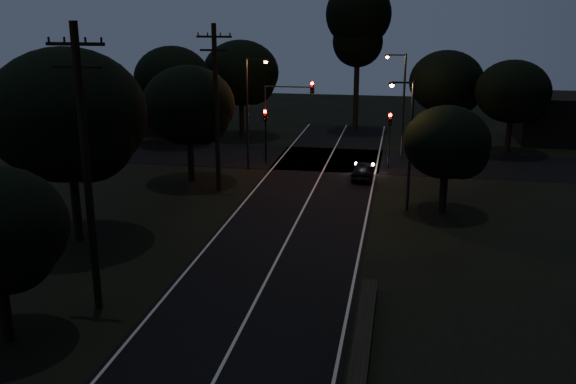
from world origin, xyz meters
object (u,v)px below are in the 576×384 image
(signal_left, at_px, (266,126))
(streetlight_c, at_px, (408,137))
(tall_pine, at_px, (358,23))
(car, at_px, (363,170))
(utility_pole_far, at_px, (216,106))
(streetlight_b, at_px, (401,98))
(signal_mast, at_px, (288,107))
(signal_right, at_px, (390,130))
(streetlight_a, at_px, (250,106))
(utility_pole_mid, at_px, (86,167))

(signal_left, distance_m, streetlight_c, 14.52)
(tall_pine, distance_m, car, 20.69)
(tall_pine, relative_size, car, 3.83)
(utility_pole_far, distance_m, streetlight_b, 16.51)
(streetlight_b, bearing_deg, signal_mast, -154.01)
(streetlight_c, bearing_deg, streetlight_b, 92.14)
(signal_left, relative_size, car, 1.14)
(utility_pole_far, xyz_separation_m, car, (8.97, 4.64, -4.87))
(signal_right, height_order, streetlight_a, streetlight_a)
(signal_mast, bearing_deg, streetlight_c, -48.81)
(tall_pine, relative_size, streetlight_b, 1.72)
(utility_pole_mid, distance_m, utility_pole_far, 17.00)
(signal_left, bearing_deg, car, -23.85)
(tall_pine, height_order, car, tall_pine)
(utility_pole_mid, bearing_deg, utility_pole_far, 90.00)
(utility_pole_far, height_order, signal_left, utility_pole_far)
(signal_mast, distance_m, streetlight_b, 9.15)
(signal_right, xyz_separation_m, streetlight_c, (1.23, -9.99, 1.51))
(streetlight_b, relative_size, car, 2.22)
(utility_pole_far, relative_size, tall_pine, 0.76)
(utility_pole_mid, xyz_separation_m, streetlight_a, (0.69, 23.00, -1.10))
(tall_pine, xyz_separation_m, car, (1.97, -18.36, -9.33))
(utility_pole_mid, xyz_separation_m, streetlight_c, (11.83, 15.00, -1.39))
(signal_mast, bearing_deg, tall_pine, 75.38)
(utility_pole_far, xyz_separation_m, signal_mast, (3.09, 7.99, -1.15))
(streetlight_c, bearing_deg, utility_pole_mid, -128.26)
(utility_pole_far, distance_m, car, 11.21)
(signal_right, xyz_separation_m, car, (-1.63, -3.35, -2.22))
(utility_pole_mid, bearing_deg, streetlight_a, 88.27)
(signal_left, bearing_deg, utility_pole_mid, -93.21)
(utility_pole_far, distance_m, signal_mast, 8.64)
(utility_pole_far, bearing_deg, streetlight_a, 83.41)
(signal_mast, bearing_deg, signal_left, -179.87)
(tall_pine, xyz_separation_m, streetlight_a, (-6.31, -17.00, -5.31))
(signal_right, bearing_deg, signal_mast, 179.97)
(utility_pole_mid, relative_size, signal_left, 2.68)
(tall_pine, relative_size, streetlight_c, 1.84)
(signal_right, distance_m, streetlight_c, 10.18)
(utility_pole_mid, distance_m, streetlight_b, 31.15)
(tall_pine, relative_size, signal_left, 3.37)
(signal_left, height_order, car, signal_left)
(signal_left, height_order, streetlight_c, streetlight_c)
(signal_left, xyz_separation_m, streetlight_a, (-0.71, -1.99, 1.80))
(signal_left, height_order, signal_mast, signal_mast)
(signal_left, bearing_deg, tall_pine, 69.54)
(car, bearing_deg, streetlight_a, -9.46)
(utility_pole_far, bearing_deg, signal_mast, 68.89)
(utility_pole_far, distance_m, streetlight_c, 12.05)
(signal_mast, bearing_deg, utility_pole_far, -111.11)
(streetlight_a, bearing_deg, tall_pine, 69.64)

